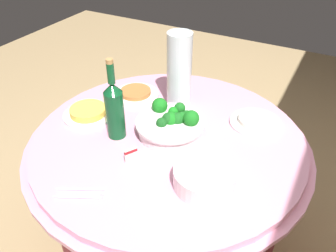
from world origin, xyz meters
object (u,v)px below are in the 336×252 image
(serving_tongs, at_px, (81,193))
(food_plate_peanuts, at_px, (136,94))
(broccoli_bowl, at_px, (171,124))
(food_plate_rice, at_px, (256,122))
(plate_stack, at_px, (204,178))
(label_placard_front, at_px, (131,154))
(decorative_fruit_vase, at_px, (179,75))
(food_plate_fried_egg, at_px, (88,113))
(wine_bottle, at_px, (115,108))

(serving_tongs, height_order, food_plate_peanuts, food_plate_peanuts)
(broccoli_bowl, height_order, food_plate_rice, broccoli_bowl)
(plate_stack, relative_size, label_placard_front, 3.82)
(serving_tongs, relative_size, label_placard_front, 2.96)
(broccoli_bowl, bearing_deg, food_plate_rice, 127.80)
(decorative_fruit_vase, relative_size, label_placard_front, 6.18)
(food_plate_fried_egg, xyz_separation_m, label_placard_front, (0.16, 0.33, 0.01))
(decorative_fruit_vase, bearing_deg, serving_tongs, -2.42)
(decorative_fruit_vase, bearing_deg, plate_stack, 35.94)
(serving_tongs, relative_size, food_plate_peanuts, 0.74)
(broccoli_bowl, distance_m, serving_tongs, 0.46)
(food_plate_peanuts, bearing_deg, label_placard_front, 30.56)
(decorative_fruit_vase, distance_m, label_placard_front, 0.46)
(broccoli_bowl, distance_m, label_placard_front, 0.23)
(serving_tongs, xyz_separation_m, food_plate_fried_egg, (-0.38, -0.27, 0.01))
(decorative_fruit_vase, bearing_deg, food_plate_peanuts, -80.03)
(wine_bottle, height_order, food_plate_fried_egg, wine_bottle)
(plate_stack, relative_size, decorative_fruit_vase, 0.62)
(decorative_fruit_vase, distance_m, food_plate_rice, 0.39)
(plate_stack, xyz_separation_m, food_plate_fried_egg, (-0.15, -0.62, -0.02))
(food_plate_fried_egg, height_order, label_placard_front, label_placard_front)
(wine_bottle, bearing_deg, serving_tongs, 14.20)
(food_plate_rice, bearing_deg, food_plate_peanuts, -85.88)
(serving_tongs, bearing_deg, broccoli_bowl, 166.66)
(food_plate_peanuts, bearing_deg, food_plate_rice, 94.12)
(wine_bottle, height_order, label_placard_front, wine_bottle)
(broccoli_bowl, relative_size, label_placard_front, 5.09)
(food_plate_peanuts, distance_m, food_plate_rice, 0.58)
(wine_bottle, height_order, food_plate_peanuts, wine_bottle)
(wine_bottle, bearing_deg, food_plate_peanuts, -161.19)
(food_plate_fried_egg, bearing_deg, broccoli_bowl, 99.37)
(food_plate_fried_egg, distance_m, food_plate_rice, 0.73)
(decorative_fruit_vase, bearing_deg, food_plate_rice, 90.68)
(wine_bottle, bearing_deg, decorative_fruit_vase, 161.96)
(wine_bottle, relative_size, label_placard_front, 6.11)
(plate_stack, distance_m, food_plate_rice, 0.44)
(food_plate_rice, bearing_deg, plate_stack, -6.83)
(decorative_fruit_vase, distance_m, food_plate_fried_egg, 0.43)
(broccoli_bowl, bearing_deg, serving_tongs, -13.34)
(food_plate_peanuts, distance_m, food_plate_fried_egg, 0.26)
(food_plate_rice, bearing_deg, food_plate_fried_egg, -66.77)
(broccoli_bowl, bearing_deg, wine_bottle, -57.78)
(label_placard_front, bearing_deg, food_plate_peanuts, -149.44)
(label_placard_front, bearing_deg, food_plate_fried_egg, -115.98)
(broccoli_bowl, height_order, food_plate_peanuts, broccoli_bowl)
(label_placard_front, bearing_deg, food_plate_rice, 142.87)
(food_plate_peanuts, bearing_deg, decorative_fruit_vase, 99.97)
(decorative_fruit_vase, distance_m, serving_tongs, 0.68)
(serving_tongs, distance_m, food_plate_rice, 0.78)
(plate_stack, xyz_separation_m, decorative_fruit_vase, (-0.43, -0.31, 0.11))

